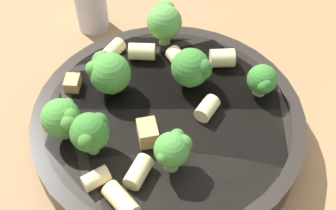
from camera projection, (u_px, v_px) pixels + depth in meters
ground_plane at (168, 136)px, 0.40m from camera, size 2.00×2.00×0.00m
pasta_bowl at (168, 123)px, 0.39m from camera, size 0.24×0.24×0.04m
broccoli_floret_0 at (62, 118)px, 0.34m from camera, size 0.03×0.03×0.04m
broccoli_floret_1 at (192, 68)px, 0.38m from camera, size 0.04×0.04×0.04m
broccoli_floret_2 at (263, 80)px, 0.38m from camera, size 0.03×0.03×0.03m
broccoli_floret_3 at (108, 72)px, 0.38m from camera, size 0.04×0.04×0.04m
broccoli_floret_4 at (173, 149)px, 0.32m from camera, size 0.03×0.03×0.04m
broccoli_floret_5 at (164, 20)px, 0.42m from camera, size 0.04×0.04×0.04m
broccoli_floret_6 at (90, 132)px, 0.33m from camera, size 0.03×0.04×0.04m
rigatoni_0 at (207, 109)px, 0.37m from camera, size 0.02×0.03×0.01m
rigatoni_1 at (178, 59)px, 0.41m from camera, size 0.03×0.03×0.02m
rigatoni_2 at (142, 52)px, 0.42m from camera, size 0.03×0.02×0.02m
rigatoni_3 at (139, 172)px, 0.33m from camera, size 0.02×0.03×0.01m
rigatoni_4 at (96, 179)px, 0.32m from camera, size 0.02×0.02×0.01m
rigatoni_5 at (114, 50)px, 0.42m from camera, size 0.02×0.03×0.01m
rigatoni_6 at (121, 200)px, 0.31m from camera, size 0.03×0.03×0.01m
rigatoni_7 at (222, 58)px, 0.41m from camera, size 0.03×0.02×0.02m
chicken_chunk_0 at (148, 133)px, 0.35m from camera, size 0.02×0.02×0.02m
chicken_chunk_1 at (72, 83)px, 0.39m from camera, size 0.01×0.02×0.01m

